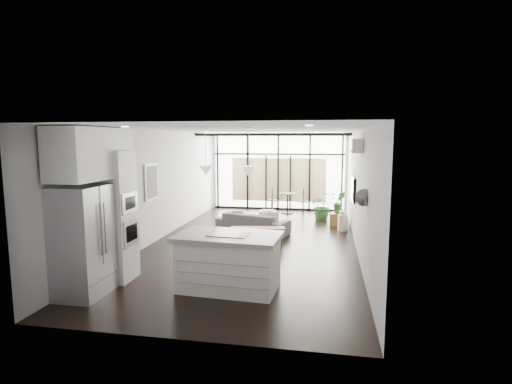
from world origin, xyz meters
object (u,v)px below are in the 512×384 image
(sofa, at_px, (253,220))
(tv, at_px, (353,189))
(milk_can, at_px, (343,221))
(fridge, at_px, (82,241))
(island, at_px, (229,262))
(pouf, at_px, (268,218))
(console_bench, at_px, (258,236))

(sofa, relative_size, tv, 1.80)
(milk_can, bearing_deg, sofa, -162.37)
(fridge, bearing_deg, island, 16.61)
(island, xyz_separation_m, tv, (2.32, 4.16, 0.81))
(sofa, relative_size, pouf, 3.67)
(fridge, xyz_separation_m, console_bench, (2.28, 3.69, -0.71))
(console_bench, xyz_separation_m, milk_can, (2.12, 1.92, 0.07))
(sofa, relative_size, milk_can, 3.47)
(island, height_order, sofa, island)
(tv, bearing_deg, island, -119.08)
(tv, bearing_deg, console_bench, -153.57)
(island, bearing_deg, sofa, 98.70)
(sofa, bearing_deg, fridge, 84.78)
(sofa, height_order, console_bench, sofa)
(fridge, relative_size, sofa, 0.93)
(fridge, distance_m, tv, 6.71)
(fridge, bearing_deg, tv, 46.41)
(island, bearing_deg, milk_can, 70.63)
(fridge, relative_size, pouf, 3.40)
(console_bench, xyz_separation_m, tv, (2.33, 1.16, 1.09))
(console_bench, xyz_separation_m, pouf, (-0.11, 2.34, 0.00))
(fridge, xyz_separation_m, tv, (4.62, 4.85, 0.38))
(sofa, xyz_separation_m, console_bench, (0.34, -1.14, -0.17))
(milk_can, bearing_deg, fridge, -128.15)
(island, xyz_separation_m, sofa, (-0.36, 4.14, -0.10))
(fridge, xyz_separation_m, pouf, (2.17, 6.03, -0.70))
(sofa, distance_m, milk_can, 2.58)
(island, relative_size, console_bench, 1.33)
(console_bench, relative_size, tv, 1.21)
(sofa, relative_size, console_bench, 1.49)
(fridge, distance_m, console_bench, 4.40)
(fridge, xyz_separation_m, milk_can, (4.41, 5.61, -0.63))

